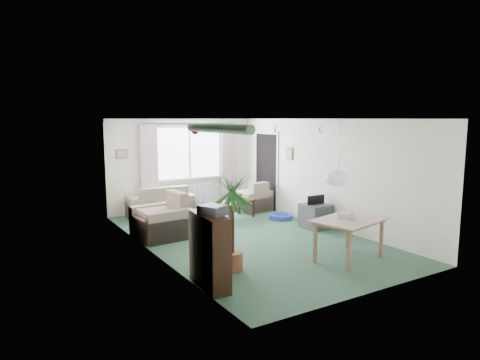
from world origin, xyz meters
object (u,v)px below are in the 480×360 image
armchair_corner (251,196)px  pet_bed (281,217)px  armchair_left (161,216)px  dining_table (349,240)px  sofa (160,201)px  houseplant (233,222)px  tv_cube (316,216)px  bookshelf (209,251)px  coffee_table (235,210)px

armchair_corner → pet_bed: bearing=86.0°
armchair_left → dining_table: armchair_left is taller
sofa → armchair_corner: size_ratio=1.79×
armchair_left → pet_bed: (3.06, 0.03, -0.40)m
dining_table → pet_bed: size_ratio=1.99×
houseplant → tv_cube: bearing=24.9°
bookshelf → pet_bed: 4.46m
houseplant → tv_cube: size_ratio=2.69×
armchair_corner → bookshelf: 5.24m
armchair_corner → armchair_left: armchair_left is taller
armchair_corner → armchair_left: 3.22m
bookshelf → armchair_corner: bearing=54.4°
houseplant → tv_cube: houseplant is taller
sofa → bookshelf: bearing=79.7°
coffee_table → pet_bed: bearing=-33.0°
bookshelf → tv_cube: 3.97m
coffee_table → pet_bed: coffee_table is taller
armchair_left → tv_cube: (3.20, -1.06, -0.19)m
dining_table → armchair_left: bearing=126.6°
coffee_table → dining_table: size_ratio=0.88×
sofa → tv_cube: (2.52, -2.87, -0.12)m
houseplant → coffee_table: bearing=59.0°
sofa → dining_table: size_ratio=1.38×
sofa → armchair_left: size_ratio=1.52×
armchair_corner → coffee_table: 1.05m
armchair_left → houseplant: bearing=2.4°
dining_table → pet_bed: dining_table is taller
bookshelf → dining_table: bookshelf is taller
dining_table → armchair_corner: bearing=80.0°
sofa → dining_table: bearing=110.0°
sofa → houseplant: (-0.39, -4.22, 0.41)m
pet_bed → bookshelf: bearing=-140.0°
sofa → armchair_left: 1.94m
coffee_table → tv_cube: 2.01m
coffee_table → dining_table: bearing=-88.3°
armchair_left → tv_cube: armchair_left is taller
tv_cube → dining_table: bearing=-115.6°
houseplant → tv_cube: 3.25m
coffee_table → dining_table: dining_table is taller
bookshelf → houseplant: (0.63, 0.42, 0.26)m
dining_table → tv_cube: bearing=63.6°
coffee_table → bookshelf: size_ratio=0.92×
sofa → dining_table: 5.07m
sofa → pet_bed: (2.38, -1.79, -0.33)m
armchair_corner → dining_table: 4.31m
armchair_corner → sofa: bearing=-22.2°
pet_bed → tv_cube: bearing=-82.6°
bookshelf → tv_cube: (3.54, 1.77, -0.27)m
coffee_table → houseplant: size_ratio=0.62×
houseplant → tv_cube: (2.91, 1.35, -0.53)m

